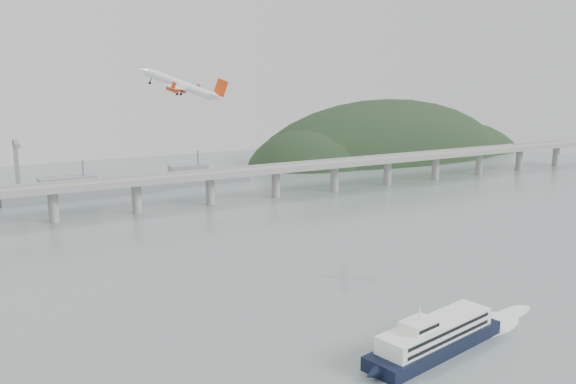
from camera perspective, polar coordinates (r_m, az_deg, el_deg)
ground at (r=237.06m, az=6.55°, el=-10.89°), size 900.00×900.00×0.00m
bridge at (r=405.29m, az=-10.10°, el=0.97°), size 800.00×22.00×23.90m
headland at (r=665.46m, az=10.04°, el=1.76°), size 365.00×155.00×156.00m
ferry at (r=207.58m, az=13.62°, el=-13.06°), size 91.68×30.00×17.45m
airliner at (r=259.41m, az=-9.91°, el=9.81°), size 32.44×31.54×15.86m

